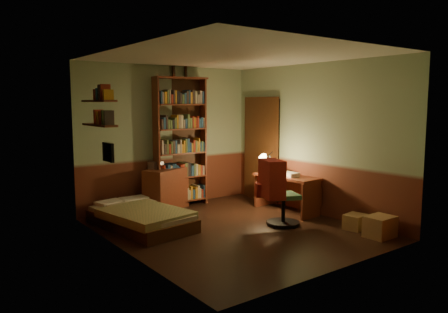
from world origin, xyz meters
TOP-DOWN VIEW (x-y plane):
  - floor at (0.00, 0.00)m, footprint 3.50×4.00m
  - ceiling at (0.00, 0.00)m, footprint 3.50×4.00m
  - wall_back at (0.00, 2.01)m, footprint 3.50×0.02m
  - wall_left at (-1.76, 0.00)m, footprint 0.02×4.00m
  - wall_right at (1.76, 0.00)m, footprint 0.02×4.00m
  - wall_front at (0.00, -2.01)m, footprint 3.50×0.02m
  - doorway at (1.72, 1.30)m, footprint 0.06×0.90m
  - door_trim at (1.69, 1.30)m, footprint 0.02×0.98m
  - bed at (-1.08, 0.97)m, footprint 1.14×1.84m
  - dresser at (-0.19, 1.77)m, footprint 0.93×0.71m
  - mini_stereo at (-0.32, 1.89)m, footprint 0.27×0.23m
  - bookshelf at (0.18, 1.85)m, footprint 1.06×0.45m
  - bottle_left at (0.11, 1.96)m, footprint 0.08×0.08m
  - bottle_right at (0.38, 1.96)m, footprint 0.06×0.06m
  - desk at (1.44, 0.33)m, footprint 0.58×1.24m
  - paper_stack at (1.41, 0.60)m, footprint 0.34×0.39m
  - desk_lamp at (1.26, 0.58)m, footprint 0.22×0.22m
  - office_chair at (0.78, -0.27)m, footprint 0.70×0.66m
  - red_jacket at (0.89, -0.02)m, footprint 0.41×0.56m
  - wall_shelf_lower at (-1.64, 1.10)m, footprint 0.20×0.90m
  - wall_shelf_upper at (-1.64, 1.10)m, footprint 0.20×0.90m
  - framed_picture at (-1.72, 0.60)m, footprint 0.04×0.32m
  - cardboard_box_a at (1.45, -1.56)m, footprint 0.41×0.33m
  - cardboard_box_b at (1.50, -1.10)m, footprint 0.36×0.32m

SIDE VIEW (x-z plane):
  - floor at x=0.00m, z-range -0.02..0.00m
  - cardboard_box_b at x=1.50m, z-range 0.00..0.23m
  - cardboard_box_a at x=1.45m, z-range 0.00..0.31m
  - bed at x=-1.08m, z-range 0.00..0.52m
  - desk at x=1.44m, z-range 0.00..0.65m
  - dresser at x=-0.19m, z-range 0.00..0.74m
  - office_chair at x=0.78m, z-range 0.00..1.12m
  - paper_stack at x=1.41m, z-range 0.65..0.77m
  - mini_stereo at x=-0.32m, z-range 0.74..0.87m
  - desk_lamp at x=1.26m, z-range 0.65..1.28m
  - doorway at x=1.72m, z-range 0.00..2.00m
  - door_trim at x=1.69m, z-range -0.04..2.04m
  - bookshelf at x=0.18m, z-range 0.00..2.39m
  - framed_picture at x=-1.72m, z-range 1.12..1.38m
  - wall_back at x=0.00m, z-range 0.00..2.60m
  - wall_left at x=-1.76m, z-range 0.00..2.60m
  - wall_right at x=1.76m, z-range 0.00..2.60m
  - wall_front at x=0.00m, z-range 0.00..2.60m
  - red_jacket at x=0.89m, z-range 1.12..1.71m
  - wall_shelf_lower at x=-1.64m, z-range 1.59..1.61m
  - wall_shelf_upper at x=-1.64m, z-range 1.94..1.96m
  - bottle_right at x=0.38m, z-range 2.39..2.61m
  - bottle_left at x=0.11m, z-range 2.39..2.65m
  - ceiling at x=0.00m, z-range 2.60..2.62m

